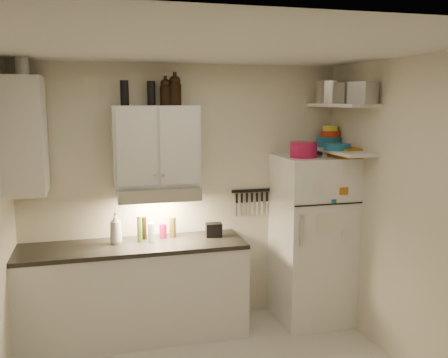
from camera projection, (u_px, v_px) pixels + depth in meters
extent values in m
cube|color=silver|center=(223.00, 46.00, 3.38)|extent=(3.20, 3.00, 0.02)
cube|color=beige|center=(184.00, 195.00, 5.02)|extent=(3.20, 0.02, 2.60)
cube|color=beige|center=(417.00, 220.00, 3.99)|extent=(0.02, 3.00, 2.60)
cube|color=silver|center=(134.00, 293.00, 4.72)|extent=(2.10, 0.60, 0.88)
cube|color=black|center=(133.00, 246.00, 4.65)|extent=(2.10, 0.62, 0.04)
cube|color=silver|center=(156.00, 146.00, 4.70)|extent=(0.80, 0.33, 0.75)
cube|color=silver|center=(25.00, 135.00, 4.26)|extent=(0.33, 0.55, 1.00)
cube|color=silver|center=(158.00, 192.00, 4.70)|extent=(0.76, 0.46, 0.12)
cube|color=white|center=(312.00, 239.00, 5.08)|extent=(0.70, 0.68, 1.70)
cube|color=silver|center=(341.00, 105.00, 4.79)|extent=(0.30, 0.95, 0.03)
cube|color=silver|center=(339.00, 151.00, 4.86)|extent=(0.30, 0.95, 0.03)
cube|color=black|center=(251.00, 191.00, 5.18)|extent=(0.42, 0.02, 0.03)
cylinder|color=#9F123E|center=(303.00, 150.00, 4.81)|extent=(0.32, 0.32, 0.15)
cube|color=#AE6815|center=(346.00, 153.00, 4.82)|extent=(0.27, 0.32, 0.09)
cylinder|color=silver|center=(325.00, 152.00, 4.92)|extent=(0.06, 0.06, 0.09)
cylinder|color=silver|center=(332.00, 92.00, 4.98)|extent=(0.40, 0.40, 0.22)
cube|color=#AAAAAD|center=(348.00, 93.00, 4.77)|extent=(0.21, 0.19, 0.20)
cube|color=#AAAAAD|center=(363.00, 93.00, 4.39)|extent=(0.25, 0.25, 0.19)
cylinder|color=#155878|center=(328.00, 142.00, 5.14)|extent=(0.25, 0.25, 0.10)
cylinder|color=red|center=(330.00, 134.00, 5.16)|extent=(0.20, 0.20, 0.06)
cylinder|color=yellow|center=(330.00, 128.00, 5.15)|extent=(0.16, 0.16, 0.05)
cylinder|color=#155878|center=(337.00, 147.00, 4.78)|extent=(0.29, 0.29, 0.06)
cylinder|color=black|center=(151.00, 93.00, 4.66)|extent=(0.09, 0.09, 0.23)
cylinder|color=black|center=(124.00, 93.00, 4.54)|extent=(0.10, 0.10, 0.23)
cylinder|color=silver|center=(22.00, 66.00, 4.15)|extent=(0.15, 0.15, 0.15)
imported|color=silver|center=(116.00, 226.00, 4.65)|extent=(0.15, 0.15, 0.33)
cylinder|color=brown|center=(173.00, 227.00, 4.88)|extent=(0.07, 0.07, 0.20)
cylinder|color=#4B6B1A|center=(140.00, 229.00, 4.72)|extent=(0.05, 0.05, 0.25)
cylinder|color=black|center=(144.00, 228.00, 4.80)|extent=(0.06, 0.06, 0.22)
cylinder|color=silver|center=(151.00, 232.00, 4.72)|extent=(0.08, 0.08, 0.18)
cylinder|color=#9F123E|center=(163.00, 231.00, 4.85)|extent=(0.08, 0.08, 0.14)
cube|color=black|center=(214.00, 230.00, 4.90)|extent=(0.17, 0.13, 0.13)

